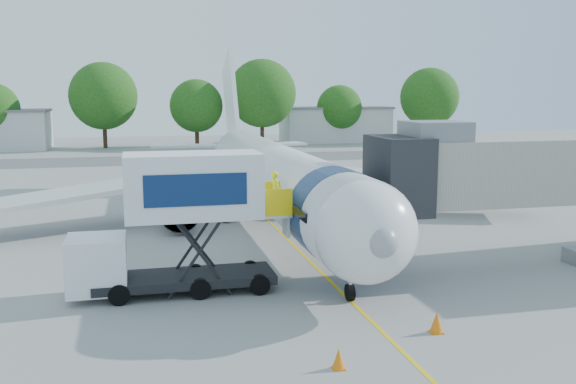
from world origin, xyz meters
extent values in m
plane|color=#959592|center=(0.00, 0.00, 0.00)|extent=(160.00, 160.00, 0.00)
cube|color=yellow|center=(0.00, 0.00, 0.01)|extent=(0.15, 70.00, 0.01)
cube|color=#59595B|center=(0.00, 42.00, 0.00)|extent=(120.00, 10.00, 0.01)
cylinder|color=silver|center=(0.00, 3.00, 3.00)|extent=(3.70, 28.00, 3.70)
sphere|color=silver|center=(0.00, -11.00, 3.00)|extent=(3.70, 3.70, 3.70)
sphere|color=gray|center=(0.00, -12.55, 3.00)|extent=(1.10, 1.10, 1.10)
cone|color=silver|center=(0.00, 20.00, 3.00)|extent=(3.70, 6.00, 3.70)
cube|color=silver|center=(0.00, 21.00, 7.20)|extent=(0.35, 7.26, 8.29)
cube|color=silver|center=(9.00, 6.50, 2.30)|extent=(16.17, 9.32, 1.42)
cube|color=silver|center=(-9.00, 6.50, 2.30)|extent=(16.17, 9.32, 1.42)
cylinder|color=#999BA0|center=(5.50, 4.50, 1.30)|extent=(2.10, 3.60, 2.10)
cylinder|color=#999BA0|center=(-5.50, 4.50, 1.30)|extent=(2.10, 3.60, 2.10)
cube|color=black|center=(0.00, -11.30, 3.45)|extent=(2.60, 1.39, 0.81)
cylinder|color=#0B2350|center=(0.00, -8.00, 3.00)|extent=(3.73, 2.00, 3.73)
cylinder|color=silver|center=(0.00, -9.50, 0.75)|extent=(0.16, 0.16, 1.50)
cylinder|color=black|center=(0.00, -9.50, 0.32)|extent=(0.25, 0.64, 0.64)
cylinder|color=black|center=(2.60, 6.00, 0.45)|extent=(0.35, 0.90, 0.90)
cylinder|color=black|center=(-2.60, 6.00, 0.45)|extent=(0.35, 0.90, 0.90)
cube|color=#A6A08E|center=(9.00, -7.00, 4.40)|extent=(13.60, 2.60, 2.80)
cube|color=black|center=(2.90, -7.00, 4.40)|extent=(2.00, 3.20, 3.20)
cube|color=slate|center=(4.50, -7.00, 6.20)|extent=(2.40, 2.40, 0.80)
cylinder|color=black|center=(11.60, -7.00, 0.35)|extent=(0.30, 0.70, 0.70)
cube|color=black|center=(-6.00, -7.00, 0.55)|extent=(7.00, 2.30, 0.35)
cube|color=white|center=(-9.30, -7.00, 1.35)|extent=(2.20, 2.20, 2.10)
cube|color=black|center=(-9.30, -7.00, 1.80)|extent=(1.90, 2.10, 0.70)
cube|color=white|center=(-5.60, -7.00, 4.25)|extent=(5.20, 2.40, 2.50)
cube|color=#0B2350|center=(-5.60, -8.22, 4.25)|extent=(3.80, 0.04, 1.20)
cube|color=silver|center=(-2.45, -7.00, 3.05)|extent=(1.10, 2.20, 0.10)
cube|color=yellow|center=(-2.45, -8.05, 3.60)|extent=(1.10, 0.06, 1.10)
cube|color=yellow|center=(-2.45, -5.95, 3.60)|extent=(1.10, 0.06, 1.10)
cylinder|color=black|center=(-3.20, -8.05, 0.40)|extent=(0.80, 0.25, 0.80)
cylinder|color=black|center=(-3.20, -5.95, 0.40)|extent=(0.80, 0.25, 0.80)
cylinder|color=black|center=(-8.50, -8.05, 0.40)|extent=(0.80, 0.25, 0.80)
cylinder|color=black|center=(-8.50, -5.95, 0.40)|extent=(0.80, 0.25, 0.80)
imported|color=#D4E418|center=(-2.34, -7.00, 3.91)|extent=(0.55, 0.68, 1.61)
cube|color=#0B2350|center=(-0.63, -18.54, 1.27)|extent=(2.54, 2.28, 0.39)
cylinder|color=black|center=(0.72, -17.47, 0.39)|extent=(0.81, 0.43, 0.77)
cone|color=orange|center=(1.71, -13.27, 0.36)|extent=(0.45, 0.45, 0.72)
cube|color=orange|center=(1.71, -13.27, 0.02)|extent=(0.41, 0.41, 0.04)
cone|color=orange|center=(-2.28, -15.16, 0.31)|extent=(0.39, 0.39, 0.62)
cube|color=orange|center=(-2.28, -15.16, 0.02)|extent=(0.35, 0.35, 0.04)
cube|color=beige|center=(22.00, 62.00, 2.50)|extent=(16.00, 7.00, 5.00)
cube|color=slate|center=(22.00, 62.00, 5.15)|extent=(16.40, 7.40, 0.30)
cylinder|color=#382314|center=(-11.72, 58.98, 2.04)|extent=(0.56, 0.56, 4.08)
sphere|color=#154C14|center=(-11.72, 58.98, 7.03)|extent=(9.07, 9.07, 9.07)
cylinder|color=#382314|center=(0.66, 58.13, 1.65)|extent=(0.56, 0.56, 3.29)
sphere|color=#154C14|center=(0.66, 58.13, 5.67)|extent=(7.31, 7.31, 7.31)
cylinder|color=#382314|center=(9.70, 57.05, 2.14)|extent=(0.56, 0.56, 4.27)
sphere|color=#154C14|center=(9.70, 57.05, 7.36)|extent=(9.50, 9.50, 9.50)
cylinder|color=#382314|center=(21.97, 59.93, 1.51)|extent=(0.56, 0.56, 3.02)
sphere|color=#154C14|center=(21.97, 59.93, 5.20)|extent=(6.71, 6.71, 6.71)
cylinder|color=#382314|center=(35.24, 57.44, 1.96)|extent=(0.56, 0.56, 3.92)
sphere|color=#154C14|center=(35.24, 57.44, 6.75)|extent=(8.72, 8.72, 8.72)
camera|label=1|loc=(-7.70, -31.68, 7.92)|focal=40.00mm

